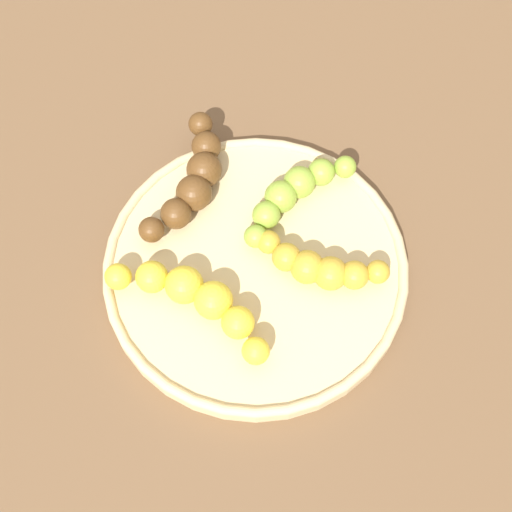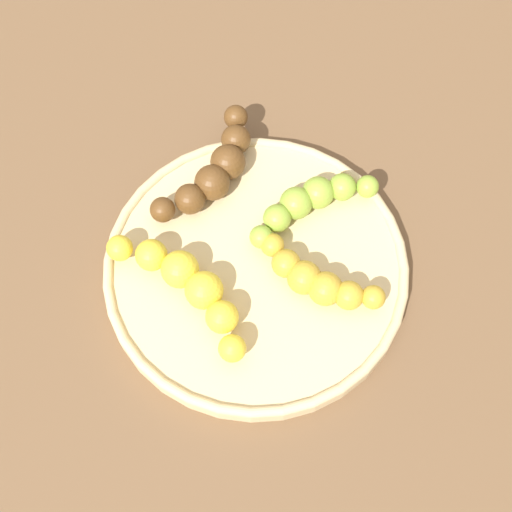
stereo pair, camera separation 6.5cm
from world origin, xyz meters
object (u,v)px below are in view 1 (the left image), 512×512
at_px(banana_spotted, 320,266).
at_px(banana_overripe, 193,180).
at_px(fruit_bowl, 256,267).
at_px(banana_green, 294,193).
at_px(banana_yellow, 195,298).

relative_size(banana_spotted, banana_overripe, 0.83).
xyz_separation_m(fruit_bowl, banana_green, (-0.07, 0.04, 0.02)).
bearing_deg(banana_overripe, banana_yellow, -67.86).
relative_size(fruit_bowl, banana_yellow, 1.93).
bearing_deg(banana_spotted, fruit_bowl, -82.10).
bearing_deg(banana_overripe, banana_spotted, -18.63).
distance_m(banana_yellow, banana_green, 0.15).
bearing_deg(banana_spotted, banana_green, -147.11).
height_order(fruit_bowl, banana_spotted, banana_spotted).
bearing_deg(banana_spotted, banana_yellow, -57.08).
bearing_deg(banana_green, fruit_bowl, 110.60).
relative_size(fruit_bowl, banana_overripe, 1.98).
xyz_separation_m(banana_yellow, banana_overripe, (-0.13, -0.01, -0.00)).
xyz_separation_m(banana_yellow, banana_spotted, (-0.03, 0.12, -0.00)).
xyz_separation_m(fruit_bowl, banana_spotted, (0.01, 0.06, 0.02)).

